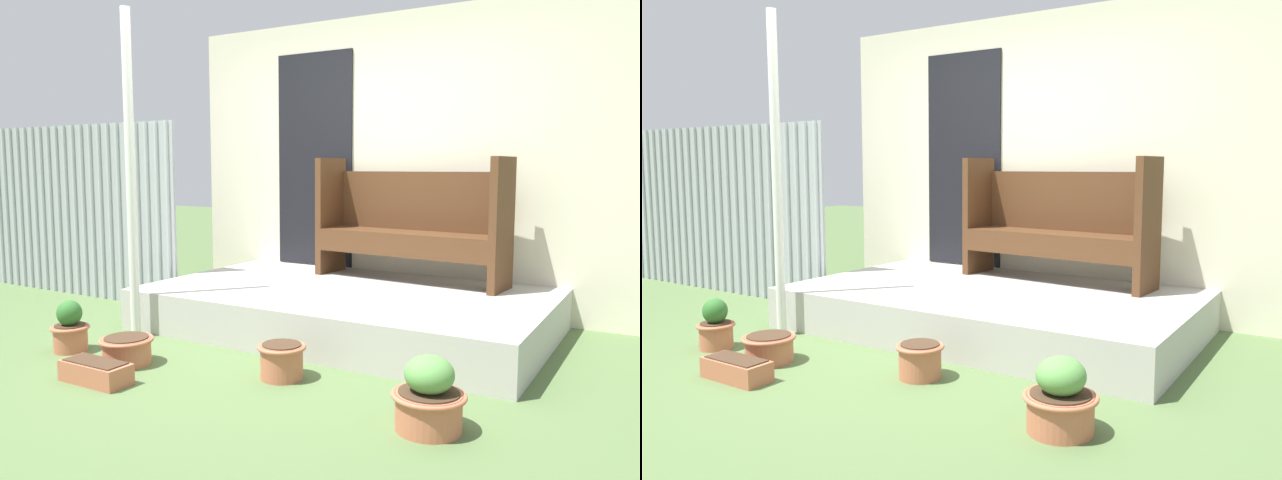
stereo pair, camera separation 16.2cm
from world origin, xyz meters
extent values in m
plane|color=#516B3D|center=(0.00, 0.00, 0.00)|extent=(24.00, 24.00, 0.00)
cube|color=#B2AFA8|center=(0.20, 0.90, 0.16)|extent=(3.03, 1.81, 0.32)
cube|color=beige|center=(0.20, 1.84, 1.30)|extent=(4.23, 0.06, 2.60)
cube|color=black|center=(-0.63, 1.80, 1.33)|extent=(0.80, 0.02, 2.00)
cube|color=#9EA3A8|center=(-3.02, 0.73, 0.83)|extent=(3.20, 0.02, 1.66)
cylinder|color=#AAB0B5|center=(-3.94, 0.71, 0.83)|extent=(0.04, 0.04, 1.66)
cylinder|color=#AAB0B5|center=(-3.82, 0.71, 0.83)|extent=(0.04, 0.04, 1.66)
cylinder|color=#AAB0B5|center=(-3.70, 0.71, 0.83)|extent=(0.04, 0.04, 1.66)
cylinder|color=#AAB0B5|center=(-3.57, 0.71, 0.83)|extent=(0.04, 0.04, 1.66)
cylinder|color=#AAB0B5|center=(-3.45, 0.71, 0.83)|extent=(0.04, 0.04, 1.66)
cylinder|color=#AAB0B5|center=(-3.33, 0.71, 0.83)|extent=(0.04, 0.04, 1.66)
cylinder|color=#AAB0B5|center=(-3.21, 0.71, 0.83)|extent=(0.04, 0.04, 1.66)
cylinder|color=#AAB0B5|center=(-3.08, 0.71, 0.83)|extent=(0.04, 0.04, 1.66)
cylinder|color=#AAB0B5|center=(-2.96, 0.71, 0.83)|extent=(0.04, 0.04, 1.66)
cylinder|color=#AAB0B5|center=(-2.84, 0.71, 0.83)|extent=(0.04, 0.04, 1.66)
cylinder|color=#AAB0B5|center=(-2.71, 0.71, 0.83)|extent=(0.04, 0.04, 1.66)
cylinder|color=#AAB0B5|center=(-2.59, 0.71, 0.83)|extent=(0.04, 0.04, 1.66)
cylinder|color=#AAB0B5|center=(-2.47, 0.71, 0.83)|extent=(0.04, 0.04, 1.66)
cylinder|color=#AAB0B5|center=(-2.34, 0.71, 0.83)|extent=(0.04, 0.04, 1.66)
cylinder|color=#AAB0B5|center=(-2.22, 0.71, 0.83)|extent=(0.04, 0.04, 1.66)
cylinder|color=#AAB0B5|center=(-2.10, 0.71, 0.83)|extent=(0.04, 0.04, 1.66)
cylinder|color=#AAB0B5|center=(-1.98, 0.71, 0.83)|extent=(0.04, 0.04, 1.66)
cylinder|color=#AAB0B5|center=(-1.85, 0.71, 0.83)|extent=(0.04, 0.04, 1.66)
cylinder|color=#AAB0B5|center=(-1.73, 0.71, 0.83)|extent=(0.04, 0.04, 1.66)
cylinder|color=#AAB0B5|center=(-1.61, 0.71, 0.83)|extent=(0.04, 0.04, 1.66)
cylinder|color=#AAB0B5|center=(-1.48, 0.71, 0.83)|extent=(0.04, 0.04, 1.66)
cylinder|color=white|center=(-1.05, -0.10, 1.19)|extent=(0.07, 0.07, 2.38)
cube|color=#4C2D19|center=(-0.31, 1.54, 0.83)|extent=(0.10, 0.40, 1.02)
cube|color=#4C2D19|center=(1.25, 1.40, 0.83)|extent=(0.10, 0.40, 1.02)
cube|color=#4C2D19|center=(0.47, 1.47, 0.71)|extent=(1.54, 0.53, 0.04)
cube|color=#4C2D19|center=(0.45, 1.29, 0.61)|extent=(1.51, 0.17, 0.15)
cube|color=#4C2D19|center=(0.49, 1.65, 0.98)|extent=(1.51, 0.18, 0.50)
cylinder|color=#B76647|center=(-1.15, -0.60, 0.09)|extent=(0.22, 0.22, 0.18)
torus|color=#B76647|center=(-1.15, -0.60, 0.17)|extent=(0.26, 0.26, 0.02)
cylinder|color=#422D1E|center=(-1.15, -0.60, 0.18)|extent=(0.21, 0.21, 0.01)
ellipsoid|color=#2D6628|center=(-1.15, -0.60, 0.27)|extent=(0.17, 0.17, 0.18)
cylinder|color=#B76647|center=(-0.60, -0.60, 0.09)|extent=(0.30, 0.30, 0.17)
torus|color=#B76647|center=(-0.60, -0.60, 0.16)|extent=(0.35, 0.35, 0.02)
cylinder|color=#422D1E|center=(-0.60, -0.60, 0.18)|extent=(0.28, 0.28, 0.01)
cylinder|color=#B76647|center=(0.41, -0.32, 0.10)|extent=(0.26, 0.26, 0.21)
torus|color=#B76647|center=(0.41, -0.32, 0.19)|extent=(0.29, 0.29, 0.02)
cylinder|color=#422D1E|center=(0.41, -0.32, 0.21)|extent=(0.24, 0.24, 0.01)
cylinder|color=#B76647|center=(1.43, -0.58, 0.09)|extent=(0.32, 0.32, 0.19)
torus|color=#B76647|center=(1.43, -0.58, 0.17)|extent=(0.36, 0.36, 0.02)
cylinder|color=#422D1E|center=(1.43, -0.58, 0.19)|extent=(0.30, 0.30, 0.01)
ellipsoid|color=#599347|center=(1.43, -0.58, 0.28)|extent=(0.24, 0.24, 0.18)
cube|color=#B76647|center=(-0.49, -0.94, 0.06)|extent=(0.44, 0.19, 0.12)
cube|color=#422D1E|center=(-0.49, -0.94, 0.13)|extent=(0.39, 0.16, 0.01)
camera|label=1|loc=(2.44, -3.32, 1.26)|focal=35.00mm
camera|label=2|loc=(2.58, -3.24, 1.26)|focal=35.00mm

